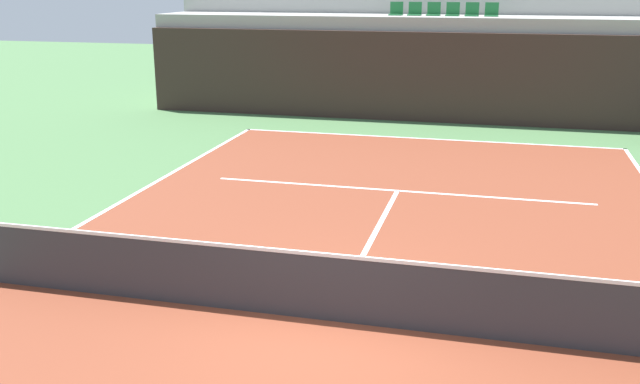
{
  "coord_description": "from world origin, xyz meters",
  "views": [
    {
      "loc": [
        2.03,
        -8.48,
        4.4
      ],
      "look_at": [
        -0.63,
        2.0,
        1.2
      ],
      "focal_mm": 39.96,
      "sensor_mm": 36.0,
      "label": 1
    }
  ],
  "objects": [
    {
      "name": "service_line_far",
      "position": [
        0.0,
        6.4,
        0.01
      ],
      "size": [
        8.26,
        0.1,
        0.0
      ],
      "primitive_type": "cube",
      "color": "white",
      "rests_on": "court_surface"
    },
    {
      "name": "stands_tier_lower",
      "position": [
        0.0,
        16.05,
        1.66
      ],
      "size": [
        19.67,
        2.4,
        3.31
      ],
      "primitive_type": "cube",
      "color": "#9E9E99",
      "rests_on": "ground_plane"
    },
    {
      "name": "seating_row_lower",
      "position": [
        -0.0,
        16.14,
        3.44
      ],
      "size": [
        3.58,
        0.44,
        0.44
      ],
      "color": "#1E6633",
      "rests_on": "stands_tier_lower"
    },
    {
      "name": "back_wall",
      "position": [
        0.0,
        14.7,
        1.43
      ],
      "size": [
        19.67,
        0.3,
        2.87
      ],
      "primitive_type": "cube",
      "color": "#33231E",
      "rests_on": "ground_plane"
    },
    {
      "name": "tennis_net",
      "position": [
        0.0,
        0.0,
        0.51
      ],
      "size": [
        11.08,
        0.08,
        1.07
      ],
      "color": "black",
      "rests_on": "court_surface"
    },
    {
      "name": "baseline_far",
      "position": [
        0.0,
        11.95,
        0.01
      ],
      "size": [
        11.0,
        0.1,
        0.0
      ],
      "primitive_type": "cube",
      "color": "white",
      "rests_on": "court_surface"
    },
    {
      "name": "court_surface",
      "position": [
        0.0,
        0.0,
        0.01
      ],
      "size": [
        11.0,
        24.0,
        0.01
      ],
      "primitive_type": "cube",
      "color": "brown",
      "rests_on": "ground_plane"
    },
    {
      "name": "centre_service_line",
      "position": [
        0.0,
        3.2,
        0.01
      ],
      "size": [
        0.1,
        6.4,
        0.0
      ],
      "primitive_type": "cube",
      "color": "white",
      "rests_on": "court_surface"
    },
    {
      "name": "ground_plane",
      "position": [
        0.0,
        0.0,
        0.0
      ],
      "size": [
        80.0,
        80.0,
        0.0
      ],
      "primitive_type": "plane",
      "color": "#477042"
    },
    {
      "name": "stands_tier_upper",
      "position": [
        0.0,
        18.45,
        2.03
      ],
      "size": [
        19.67,
        2.4,
        4.06
      ],
      "primitive_type": "cube",
      "color": "#9E9E99",
      "rests_on": "ground_plane"
    }
  ]
}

